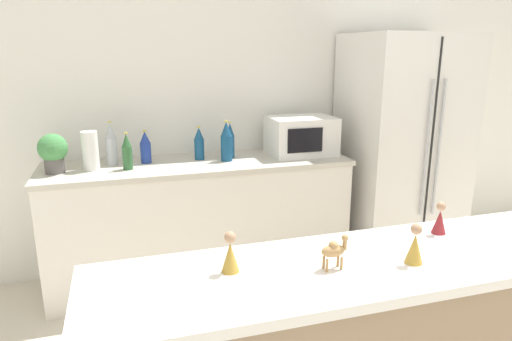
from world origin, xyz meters
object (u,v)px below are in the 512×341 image
object	(u,v)px
camel_figurine	(334,250)
wise_man_figurine_crimson	(415,246)
paper_towel_roll	(90,151)
back_bottle_3	(230,141)
wise_man_figurine_blue	(230,255)
microwave	(301,136)
back_bottle_4	(127,152)
potted_plant	(53,151)
back_bottle_0	(226,142)
back_bottle_5	(111,144)
back_bottle_1	(145,147)
wise_man_figurine_purple	(440,220)
refrigerator	(401,150)
back_bottle_2	(199,144)

from	to	relation	value
camel_figurine	wise_man_figurine_crimson	distance (m)	0.28
paper_towel_roll	back_bottle_3	distance (m)	0.96
wise_man_figurine_crimson	wise_man_figurine_blue	bearing A→B (deg)	168.86
paper_towel_roll	back_bottle_3	bearing A→B (deg)	4.91
microwave	back_bottle_4	distance (m)	1.27
potted_plant	paper_towel_roll	xyz separation A→B (m)	(0.22, 0.01, -0.01)
back_bottle_0	back_bottle_5	size ratio (longest dim) A/B	0.96
back_bottle_4	back_bottle_1	bearing A→B (deg)	50.32
camel_figurine	wise_man_figurine_purple	xyz separation A→B (m)	(0.52, 0.15, -0.01)
potted_plant	microwave	distance (m)	1.72
camel_figurine	wise_man_figurine_blue	world-z (taller)	wise_man_figurine_blue
potted_plant	back_bottle_1	xyz separation A→B (m)	(0.58, 0.11, -0.03)
paper_towel_roll	back_bottle_1	bearing A→B (deg)	15.44
back_bottle_3	back_bottle_4	world-z (taller)	back_bottle_3
microwave	wise_man_figurine_crimson	xyz separation A→B (m)	(-0.40, -1.95, -0.00)
back_bottle_0	wise_man_figurine_blue	size ratio (longest dim) A/B	2.10
microwave	wise_man_figurine_crimson	world-z (taller)	microwave
refrigerator	wise_man_figurine_crimson	size ratio (longest dim) A/B	12.70
back_bottle_2	wise_man_figurine_blue	size ratio (longest dim) A/B	1.75
microwave	back_bottle_2	world-z (taller)	microwave
back_bottle_3	wise_man_figurine_blue	bearing A→B (deg)	-103.71
paper_towel_roll	back_bottle_2	xyz separation A→B (m)	(0.73, 0.09, -0.01)
microwave	back_bottle_2	size ratio (longest dim) A/B	2.00
refrigerator	back_bottle_5	world-z (taller)	refrigerator
back_bottle_0	back_bottle_4	xyz separation A→B (m)	(-0.68, -0.05, -0.02)
potted_plant	back_bottle_4	bearing A→B (deg)	-5.56
camel_figurine	back_bottle_3	bearing A→B (deg)	86.14
back_bottle_2	back_bottle_5	size ratio (longest dim) A/B	0.80
back_bottle_1	back_bottle_5	xyz separation A→B (m)	(-0.23, 0.01, 0.03)
potted_plant	paper_towel_roll	distance (m)	0.22
back_bottle_5	camel_figurine	bearing A→B (deg)	-70.61
back_bottle_3	wise_man_figurine_purple	world-z (taller)	back_bottle_3
paper_towel_roll	camel_figurine	xyz separation A→B (m)	(0.82, -1.87, 0.02)
back_bottle_1	back_bottle_2	bearing A→B (deg)	-1.12
back_bottle_0	wise_man_figurine_purple	world-z (taller)	back_bottle_0
wise_man_figurine_blue	back_bottle_0	bearing A→B (deg)	77.11
camel_figurine	wise_man_figurine_crimson	xyz separation A→B (m)	(0.27, -0.04, -0.01)
wise_man_figurine_blue	wise_man_figurine_purple	world-z (taller)	wise_man_figurine_blue
back_bottle_1	wise_man_figurine_crimson	bearing A→B (deg)	-69.63
paper_towel_roll	microwave	size ratio (longest dim) A/B	0.53
back_bottle_5	camel_figurine	world-z (taller)	back_bottle_5
back_bottle_3	wise_man_figurine_blue	size ratio (longest dim) A/B	1.92
wise_man_figurine_crimson	camel_figurine	bearing A→B (deg)	172.19
microwave	back_bottle_4	xyz separation A→B (m)	(-1.26, -0.10, -0.02)
wise_man_figurine_blue	wise_man_figurine_purple	size ratio (longest dim) A/B	1.08
wise_man_figurine_crimson	microwave	bearing A→B (deg)	78.53
back_bottle_0	paper_towel_roll	bearing A→B (deg)	179.58
paper_towel_roll	back_bottle_2	size ratio (longest dim) A/B	1.07
back_bottle_3	camel_figurine	world-z (taller)	back_bottle_3
paper_towel_roll	back_bottle_2	world-z (taller)	paper_towel_roll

